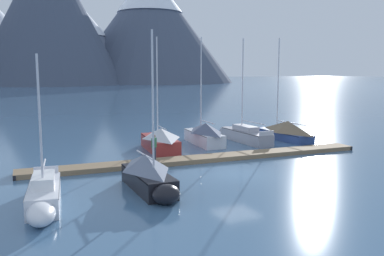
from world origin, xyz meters
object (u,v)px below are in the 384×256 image
object	(u,v)px
sailboat_mid_dock_port	(159,139)
sailboat_outer_slip	(284,130)
sailboat_nearest_berth	(44,196)
sailboat_far_berth	(243,134)
sailboat_second_berth	(149,174)
sailboat_mid_dock_starboard	(203,134)
person_on_dock	(154,146)

from	to	relation	value
sailboat_mid_dock_port	sailboat_outer_slip	world-z (taller)	sailboat_outer_slip
sailboat_nearest_berth	sailboat_mid_dock_port	size ratio (longest dim) A/B	0.79
sailboat_nearest_berth	sailboat_mid_dock_port	xyz separation A→B (m)	(9.73, 10.48, 0.27)
sailboat_nearest_berth	sailboat_far_berth	xyz separation A→B (m)	(17.81, 11.13, 0.03)
sailboat_second_berth	sailboat_mid_dock_starboard	size ratio (longest dim) A/B	0.91
sailboat_far_berth	sailboat_outer_slip	distance (m)	3.88
sailboat_nearest_berth	sailboat_outer_slip	distance (m)	23.93
sailboat_second_berth	person_on_dock	size ratio (longest dim) A/B	4.74
sailboat_second_berth	sailboat_mid_dock_port	size ratio (longest dim) A/B	0.93
sailboat_mid_dock_port	sailboat_outer_slip	bearing A→B (deg)	-0.89
sailboat_second_berth	sailboat_far_berth	world-z (taller)	sailboat_far_berth
sailboat_far_berth	sailboat_mid_dock_starboard	bearing A→B (deg)	175.12
sailboat_second_berth	sailboat_mid_dock_port	world-z (taller)	sailboat_mid_dock_port
sailboat_nearest_berth	sailboat_outer_slip	world-z (taller)	sailboat_outer_slip
sailboat_mid_dock_port	sailboat_far_berth	world-z (taller)	sailboat_far_berth
sailboat_second_berth	sailboat_mid_dock_port	distance (m)	10.92
sailboat_nearest_berth	sailboat_far_berth	bearing A→B (deg)	32.01
sailboat_mid_dock_starboard	person_on_dock	xyz separation A→B (m)	(-6.50, -5.48, 0.39)
sailboat_mid_dock_starboard	sailboat_outer_slip	bearing A→B (deg)	-8.71
sailboat_nearest_berth	sailboat_mid_dock_port	bearing A→B (deg)	47.13
sailboat_nearest_berth	sailboat_far_berth	distance (m)	21.00
sailboat_second_berth	sailboat_mid_dock_starboard	bearing A→B (deg)	50.78
sailboat_mid_dock_starboard	sailboat_far_berth	world-z (taller)	sailboat_mid_dock_starboard
sailboat_mid_dock_port	sailboat_mid_dock_starboard	bearing A→B (deg)	12.59
sailboat_outer_slip	sailboat_mid_dock_port	bearing A→B (deg)	179.11
sailboat_far_berth	sailboat_outer_slip	size ratio (longest dim) A/B	0.98
sailboat_second_berth	sailboat_nearest_berth	bearing A→B (deg)	-173.82
sailboat_nearest_berth	sailboat_second_berth	world-z (taller)	sailboat_second_berth
sailboat_nearest_berth	sailboat_mid_dock_starboard	world-z (taller)	sailboat_mid_dock_starboard
sailboat_far_berth	person_on_dock	bearing A→B (deg)	-153.27
sailboat_outer_slip	person_on_dock	xyz separation A→B (m)	(-14.03, -4.32, 0.46)
person_on_dock	sailboat_outer_slip	bearing A→B (deg)	17.13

